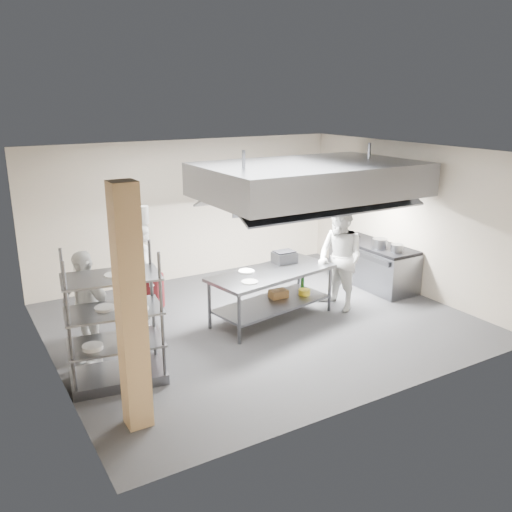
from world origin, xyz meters
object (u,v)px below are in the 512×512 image
island (272,295)px  cooking_range (373,266)px  stockpot (380,244)px  chef_head (145,280)px  chef_plating (86,308)px  chef_line (340,258)px  pass_rack (114,318)px  griddle (284,257)px

island → cooking_range: 2.88m
island → stockpot: bearing=-6.5°
chef_head → stockpot: size_ratio=6.49×
chef_plating → stockpot: size_ratio=5.94×
cooking_range → chef_head: chef_head is taller
island → stockpot: size_ratio=7.83×
cooking_range → chef_plating: size_ratio=1.13×
island → chef_head: 2.27m
chef_line → island: bearing=-100.5°
chef_line → chef_plating: bearing=-94.7°
stockpot → pass_rack: bearing=-170.7°
pass_rack → chef_plating: bearing=113.8°
pass_rack → chef_line: 4.44m
island → cooking_range: size_ratio=1.16×
chef_head → cooking_range: bearing=-80.3°
island → chef_head: size_ratio=1.21×
island → chef_head: bearing=155.4°
chef_plating → griddle: (3.71, 0.33, 0.13)m
chef_head → chef_line: chef_line is taller
stockpot → chef_head: bearing=175.5°
pass_rack → island: bearing=23.1°
island → pass_rack: bearing=-176.1°
chef_line → cooking_range: bearing=112.6°
stockpot → cooking_range: bearing=64.1°
chef_head → pass_rack: bearing=155.9°
pass_rack → chef_line: (4.40, 0.57, 0.02)m
cooking_range → chef_plating: 6.12m
island → chef_line: bearing=-18.3°
chef_head → chef_plating: (-1.10, -0.56, -0.08)m
stockpot → chef_plating: bearing=-178.2°
chef_plating → griddle: 3.72m
chef_head → stockpot: (4.82, -0.38, 0.04)m
griddle → stockpot: (2.22, -0.15, -0.01)m
chef_line → griddle: (-0.89, 0.51, 0.02)m
cooking_range → chef_head: (-4.98, 0.05, 0.55)m
pass_rack → chef_head: bearing=64.5°
pass_rack → chef_head: 1.59m
cooking_range → chef_line: size_ratio=1.01×
island → chef_line: 1.47m
griddle → stockpot: 2.22m
chef_plating → griddle: bearing=71.0°
pass_rack → stockpot: bearing=18.3°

